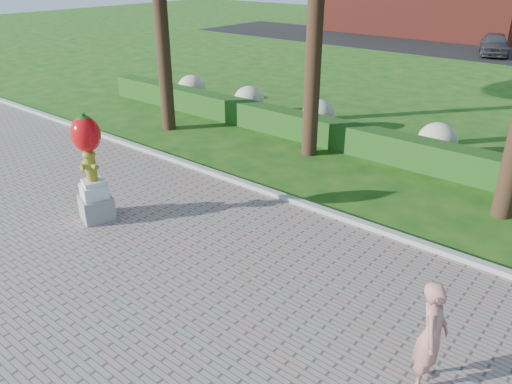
% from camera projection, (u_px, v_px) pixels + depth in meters
% --- Properties ---
extents(ground, '(100.00, 100.00, 0.00)m').
position_uv_depth(ground, '(218.00, 265.00, 9.34)').
color(ground, '#154D13').
rests_on(ground, ground).
extents(curb, '(40.00, 0.18, 0.15)m').
position_uv_depth(curb, '(308.00, 206.00, 11.40)').
color(curb, '#ADADA5').
rests_on(curb, ground).
extents(lawn_hedge, '(24.00, 0.70, 0.80)m').
position_uv_depth(lawn_hedge, '(388.00, 147.00, 14.06)').
color(lawn_hedge, '#164012').
rests_on(lawn_hedge, ground).
extents(hydrangea_row, '(20.10, 1.10, 0.99)m').
position_uv_depth(hydrangea_row, '(423.00, 137.00, 14.37)').
color(hydrangea_row, '#B3B189').
rests_on(hydrangea_row, ground).
extents(hydrant_sculpture, '(0.82, 0.82, 2.37)m').
position_uv_depth(hydrant_sculpture, '(90.00, 165.00, 10.41)').
color(hydrant_sculpture, gray).
rests_on(hydrant_sculpture, walkway).
extents(woman, '(0.50, 0.65, 1.58)m').
position_uv_depth(woman, '(431.00, 335.00, 6.38)').
color(woman, tan).
rests_on(woman, walkway).
extents(parked_car, '(2.66, 4.06, 1.28)m').
position_uv_depth(parked_car, '(494.00, 44.00, 29.44)').
color(parked_car, '#3A3D41').
rests_on(parked_car, street).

